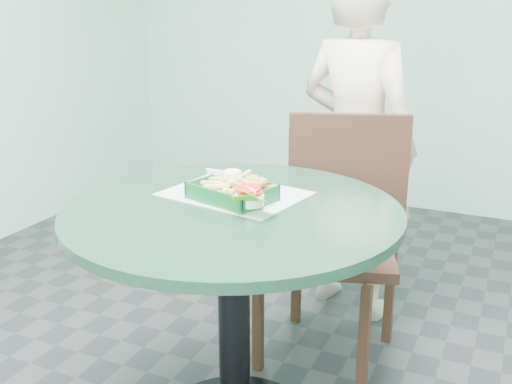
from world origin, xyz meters
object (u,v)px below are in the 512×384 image
at_px(food_basket, 232,201).
at_px(sauce_ramekin, 224,182).
at_px(cafe_table, 233,267).
at_px(crab_sandwich, 254,191).
at_px(dining_chair, 337,221).
at_px(diner_person, 356,146).

bearing_deg(food_basket, sauce_ramekin, 132.38).
height_order(cafe_table, food_basket, food_basket).
bearing_deg(crab_sandwich, cafe_table, -109.40).
bearing_deg(dining_chair, diner_person, 76.73).
relative_size(cafe_table, crab_sandwich, 8.97).
xyz_separation_m(diner_person, crab_sandwich, (-0.06, -0.90, 0.05)).
relative_size(dining_chair, diner_person, 0.62).
xyz_separation_m(diner_person, sauce_ramekin, (-0.19, -0.86, 0.05)).
relative_size(dining_chair, food_basket, 3.99).
xyz_separation_m(food_basket, sauce_ramekin, (-0.06, 0.07, 0.03)).
xyz_separation_m(diner_person, food_basket, (-0.13, -0.93, 0.02)).
xyz_separation_m(dining_chair, crab_sandwich, (-0.10, -0.54, 0.27)).
relative_size(dining_chair, sauce_ramekin, 16.34).
distance_m(cafe_table, dining_chair, 0.65).
distance_m(food_basket, sauce_ramekin, 0.10).
bearing_deg(diner_person, crab_sandwich, 101.69).
distance_m(cafe_table, crab_sandwich, 0.24).
bearing_deg(sauce_ramekin, food_basket, -47.62).
bearing_deg(cafe_table, crab_sandwich, 70.60).
xyz_separation_m(cafe_table, sauce_ramekin, (-0.09, 0.13, 0.22)).
bearing_deg(dining_chair, sauce_ramekin, -132.65).
bearing_deg(diner_person, cafe_table, 100.31).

